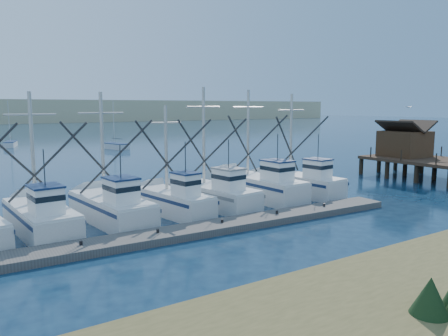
% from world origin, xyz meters
% --- Properties ---
extents(ground, '(500.00, 500.00, 0.00)m').
position_xyz_m(ground, '(0.00, 0.00, 0.00)').
color(ground, '#0D2139').
rests_on(ground, ground).
extents(floating_dock, '(31.09, 3.11, 0.41)m').
position_xyz_m(floating_dock, '(-8.01, 5.50, 0.21)').
color(floating_dock, '#56514D').
rests_on(floating_dock, ground).
extents(timber_pier, '(7.00, 20.00, 8.00)m').
position_xyz_m(timber_pier, '(21.50, 8.46, 2.57)').
color(timber_pier, black).
rests_on(timber_pier, ground).
extents(trawler_fleet, '(30.87, 8.80, 9.37)m').
position_xyz_m(trawler_fleet, '(-8.24, 10.50, 0.99)').
color(trawler_fleet, silver).
rests_on(trawler_fleet, ground).
extents(sailboat_near, '(3.33, 5.95, 8.10)m').
position_xyz_m(sailboat_near, '(6.12, 55.93, 0.49)').
color(sailboat_near, silver).
rests_on(sailboat_near, ground).
extents(sailboat_far, '(2.96, 5.75, 8.10)m').
position_xyz_m(sailboat_far, '(-8.07, 69.70, 0.50)').
color(sailboat_far, silver).
rests_on(sailboat_far, ground).
extents(flying_gull, '(0.99, 0.18, 0.18)m').
position_xyz_m(flying_gull, '(19.11, 10.21, 7.03)').
color(flying_gull, white).
rests_on(flying_gull, ground).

